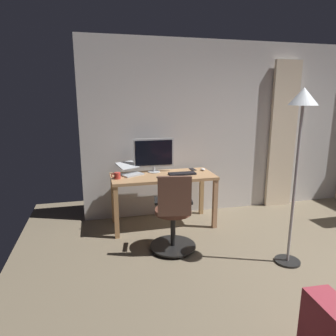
{
  "coord_description": "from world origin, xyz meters",
  "views": [
    {
      "loc": [
        2.59,
        1.74,
        1.81
      ],
      "look_at": [
        1.75,
        -1.67,
        0.99
      ],
      "focal_mm": 32.31,
      "sensor_mm": 36.0,
      "label": 1
    }
  ],
  "objects_px": {
    "desk": "(163,182)",
    "cell_phone_face_up": "(193,169)",
    "computer_mouse": "(203,169)",
    "cell_phone_by_monitor": "(160,178)",
    "computer_keyboard": "(182,174)",
    "mug_coffee": "(117,176)",
    "laptop": "(130,171)",
    "computer_monitor": "(154,154)",
    "floor_lamp": "(301,123)",
    "office_chair": "(173,217)"
  },
  "relations": [
    {
      "from": "computer_monitor",
      "to": "laptop",
      "type": "bearing_deg",
      "value": 9.88
    },
    {
      "from": "cell_phone_face_up",
      "to": "floor_lamp",
      "type": "relative_size",
      "value": 0.08
    },
    {
      "from": "computer_keyboard",
      "to": "cell_phone_by_monitor",
      "type": "bearing_deg",
      "value": 22.79
    },
    {
      "from": "laptop",
      "to": "cell_phone_by_monitor",
      "type": "xyz_separation_m",
      "value": [
        -0.37,
        0.32,
        -0.05
      ]
    },
    {
      "from": "computer_mouse",
      "to": "cell_phone_face_up",
      "type": "relative_size",
      "value": 0.69
    },
    {
      "from": "computer_monitor",
      "to": "office_chair",
      "type": "bearing_deg",
      "value": 91.8
    },
    {
      "from": "computer_keyboard",
      "to": "cell_phone_by_monitor",
      "type": "xyz_separation_m",
      "value": [
        0.35,
        0.15,
        -0.01
      ]
    },
    {
      "from": "computer_keyboard",
      "to": "mug_coffee",
      "type": "relative_size",
      "value": 3.0
    },
    {
      "from": "mug_coffee",
      "to": "computer_monitor",
      "type": "bearing_deg",
      "value": -155.23
    },
    {
      "from": "cell_phone_by_monitor",
      "to": "floor_lamp",
      "type": "relative_size",
      "value": 0.08
    },
    {
      "from": "computer_keyboard",
      "to": "office_chair",
      "type": "bearing_deg",
      "value": 66.67
    },
    {
      "from": "cell_phone_face_up",
      "to": "computer_keyboard",
      "type": "bearing_deg",
      "value": 42.46
    },
    {
      "from": "cell_phone_face_up",
      "to": "floor_lamp",
      "type": "xyz_separation_m",
      "value": [
        -0.62,
        1.55,
        0.8
      ]
    },
    {
      "from": "computer_mouse",
      "to": "cell_phone_by_monitor",
      "type": "bearing_deg",
      "value": 22.62
    },
    {
      "from": "office_chair",
      "to": "floor_lamp",
      "type": "bearing_deg",
      "value": -14.31
    },
    {
      "from": "computer_mouse",
      "to": "cell_phone_by_monitor",
      "type": "height_order",
      "value": "computer_mouse"
    },
    {
      "from": "computer_keyboard",
      "to": "floor_lamp",
      "type": "xyz_separation_m",
      "value": [
        -0.86,
        1.31,
        0.8
      ]
    },
    {
      "from": "office_chair",
      "to": "cell_phone_face_up",
      "type": "distance_m",
      "value": 1.2
    },
    {
      "from": "mug_coffee",
      "to": "desk",
      "type": "bearing_deg",
      "value": -174.89
    },
    {
      "from": "computer_monitor",
      "to": "floor_lamp",
      "type": "relative_size",
      "value": 0.31
    },
    {
      "from": "cell_phone_by_monitor",
      "to": "computer_mouse",
      "type": "bearing_deg",
      "value": -162.17
    },
    {
      "from": "office_chair",
      "to": "computer_keyboard",
      "type": "xyz_separation_m",
      "value": [
        -0.33,
        -0.77,
        0.32
      ]
    },
    {
      "from": "desk",
      "to": "computer_keyboard",
      "type": "bearing_deg",
      "value": 172.41
    },
    {
      "from": "computer_mouse",
      "to": "floor_lamp",
      "type": "relative_size",
      "value": 0.05
    },
    {
      "from": "office_chair",
      "to": "cell_phone_face_up",
      "type": "xyz_separation_m",
      "value": [
        -0.56,
        -1.01,
        0.31
      ]
    },
    {
      "from": "desk",
      "to": "cell_phone_by_monitor",
      "type": "relative_size",
      "value": 10.08
    },
    {
      "from": "desk",
      "to": "computer_monitor",
      "type": "bearing_deg",
      "value": -65.64
    },
    {
      "from": "mug_coffee",
      "to": "computer_mouse",
      "type": "bearing_deg",
      "value": -172.34
    },
    {
      "from": "computer_mouse",
      "to": "cell_phone_by_monitor",
      "type": "distance_m",
      "value": 0.78
    },
    {
      "from": "computer_keyboard",
      "to": "laptop",
      "type": "xyz_separation_m",
      "value": [
        0.72,
        -0.17,
        0.04
      ]
    },
    {
      "from": "laptop",
      "to": "office_chair",
      "type": "bearing_deg",
      "value": 85.82
    },
    {
      "from": "computer_keyboard",
      "to": "floor_lamp",
      "type": "relative_size",
      "value": 0.2
    },
    {
      "from": "laptop",
      "to": "floor_lamp",
      "type": "bearing_deg",
      "value": 110.06
    },
    {
      "from": "cell_phone_face_up",
      "to": "mug_coffee",
      "type": "bearing_deg",
      "value": 9.49
    },
    {
      "from": "computer_mouse",
      "to": "floor_lamp",
      "type": "xyz_separation_m",
      "value": [
        -0.49,
        1.47,
        0.79
      ]
    },
    {
      "from": "desk",
      "to": "computer_monitor",
      "type": "relative_size",
      "value": 2.47
    },
    {
      "from": "laptop",
      "to": "computer_mouse",
      "type": "distance_m",
      "value": 1.08
    },
    {
      "from": "cell_phone_by_monitor",
      "to": "floor_lamp",
      "type": "height_order",
      "value": "floor_lamp"
    },
    {
      "from": "computer_mouse",
      "to": "laptop",
      "type": "bearing_deg",
      "value": -1.09
    },
    {
      "from": "laptop",
      "to": "floor_lamp",
      "type": "distance_m",
      "value": 2.29
    },
    {
      "from": "cell_phone_by_monitor",
      "to": "floor_lamp",
      "type": "bearing_deg",
      "value": 131.14
    },
    {
      "from": "office_chair",
      "to": "laptop",
      "type": "xyz_separation_m",
      "value": [
        0.39,
        -0.94,
        0.36
      ]
    },
    {
      "from": "office_chair",
      "to": "computer_mouse",
      "type": "height_order",
      "value": "office_chair"
    },
    {
      "from": "desk",
      "to": "computer_mouse",
      "type": "relative_size",
      "value": 14.51
    },
    {
      "from": "laptop",
      "to": "cell_phone_face_up",
      "type": "distance_m",
      "value": 0.95
    },
    {
      "from": "laptop",
      "to": "computer_mouse",
      "type": "bearing_deg",
      "value": 152.34
    },
    {
      "from": "desk",
      "to": "cell_phone_face_up",
      "type": "distance_m",
      "value": 0.56
    },
    {
      "from": "computer_keyboard",
      "to": "computer_mouse",
      "type": "xyz_separation_m",
      "value": [
        -0.37,
        -0.15,
        0.01
      ]
    },
    {
      "from": "computer_keyboard",
      "to": "mug_coffee",
      "type": "distance_m",
      "value": 0.91
    },
    {
      "from": "computer_keyboard",
      "to": "laptop",
      "type": "height_order",
      "value": "laptop"
    }
  ]
}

